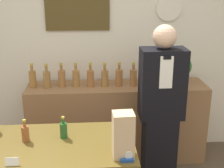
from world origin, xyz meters
name	(u,v)px	position (x,y,z in m)	size (l,w,h in m)	color
back_wall	(100,44)	(0.00, 2.00, 1.36)	(5.20, 0.09, 2.70)	silver
back_shelf	(117,122)	(0.18, 1.71, 0.46)	(2.06, 0.47, 0.93)	#8E6642
shopkeeper	(161,111)	(0.57, 1.14, 0.85)	(0.43, 0.27, 1.70)	black
potted_plant	(181,70)	(0.91, 1.69, 1.11)	(0.24, 0.24, 0.34)	#9E998E
paper_bag	(123,135)	(0.09, 0.24, 1.07)	(0.15, 0.14, 0.33)	tan
tape_dispenser	(127,158)	(0.12, 0.18, 0.93)	(0.09, 0.06, 0.07)	#1E4799
price_card_right	(12,162)	(-0.65, 0.17, 0.94)	(0.09, 0.02, 0.06)	white
counter_bottle_1	(25,133)	(-0.62, 0.50, 0.98)	(0.06, 0.06, 0.18)	brown
counter_bottle_2	(64,130)	(-0.34, 0.54, 0.98)	(0.06, 0.06, 0.18)	#245726
shelf_bottle_0	(33,78)	(-0.77, 1.72, 1.03)	(0.08, 0.08, 0.28)	olive
shelf_bottle_1	(47,79)	(-0.61, 1.69, 1.03)	(0.08, 0.08, 0.28)	olive
shelf_bottle_2	(62,78)	(-0.44, 1.71, 1.03)	(0.08, 0.08, 0.28)	#9C6A3A
shelf_bottle_3	(76,78)	(-0.28, 1.70, 1.03)	(0.08, 0.08, 0.28)	olive
shelf_bottle_4	(90,78)	(-0.12, 1.70, 1.03)	(0.08, 0.08, 0.28)	#9E6537
shelf_bottle_5	(105,77)	(0.04, 1.70, 1.03)	(0.08, 0.08, 0.28)	#9D703C
shelf_bottle_6	(119,77)	(0.20, 1.70, 1.03)	(0.08, 0.08, 0.28)	#9C6436
shelf_bottle_7	(133,77)	(0.36, 1.69, 1.03)	(0.08, 0.08, 0.28)	#97673A
shelf_bottle_8	(147,77)	(0.52, 1.69, 1.03)	(0.08, 0.08, 0.28)	#A16531
shelf_bottle_9	(161,76)	(0.69, 1.70, 1.03)	(0.08, 0.08, 0.28)	#9E6D37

